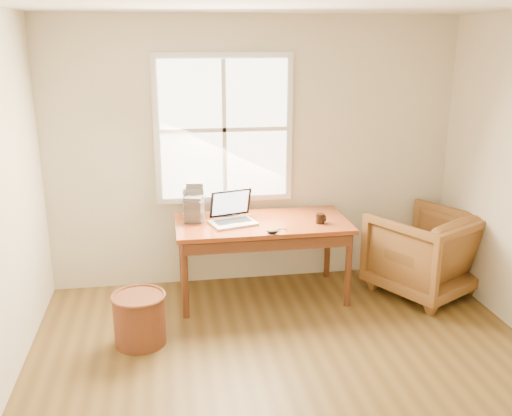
{
  "coord_description": "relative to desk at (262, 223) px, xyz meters",
  "views": [
    {
      "loc": [
        -0.86,
        -3.15,
        2.38
      ],
      "look_at": [
        -0.08,
        1.65,
        0.93
      ],
      "focal_mm": 40.0,
      "sensor_mm": 36.0,
      "label": 1
    }
  ],
  "objects": [
    {
      "name": "room_shell",
      "position": [
        -0.02,
        -1.64,
        0.59
      ],
      "size": [
        4.04,
        4.54,
        2.64
      ],
      "color": "brown",
      "rests_on": "ground"
    },
    {
      "name": "desk",
      "position": [
        0.0,
        0.0,
        0.0
      ],
      "size": [
        1.6,
        0.8,
        0.04
      ],
      "primitive_type": "cube",
      "color": "brown",
      "rests_on": "room_shell"
    },
    {
      "name": "armchair",
      "position": [
        1.55,
        -0.16,
        -0.33
      ],
      "size": [
        1.19,
        1.19,
        0.81
      ],
      "primitive_type": "imported",
      "rotation": [
        0.0,
        0.0,
        3.65
      ],
      "color": "brown",
      "rests_on": "room_shell"
    },
    {
      "name": "wicker_stool",
      "position": [
        -1.12,
        -0.72,
        -0.52
      ],
      "size": [
        0.51,
        0.51,
        0.41
      ],
      "primitive_type": "cylinder",
      "rotation": [
        0.0,
        0.0,
        -0.27
      ],
      "color": "brown",
      "rests_on": "room_shell"
    },
    {
      "name": "laptop",
      "position": [
        -0.28,
        -0.04,
        0.15
      ],
      "size": [
        0.44,
        0.46,
        0.27
      ],
      "primitive_type": null,
      "rotation": [
        0.0,
        0.0,
        0.28
      ],
      "color": "#B1B3B8",
      "rests_on": "desk"
    },
    {
      "name": "mouse",
      "position": [
        0.03,
        -0.36,
        0.04
      ],
      "size": [
        0.11,
        0.09,
        0.03
      ],
      "primitive_type": "ellipsoid",
      "rotation": [
        0.0,
        0.0,
        -0.37
      ],
      "color": "black",
      "rests_on": "desk"
    },
    {
      "name": "coffee_mug",
      "position": [
        0.51,
        -0.14,
        0.07
      ],
      "size": [
        0.11,
        0.11,
        0.09
      ],
      "primitive_type": "cylinder",
      "rotation": [
        0.0,
        0.0,
        -0.4
      ],
      "color": "black",
      "rests_on": "desk"
    },
    {
      "name": "cd_stack_a",
      "position": [
        -0.63,
        0.26,
        0.16
      ],
      "size": [
        0.18,
        0.16,
        0.28
      ],
      "primitive_type": "cube",
      "rotation": [
        0.0,
        0.0,
        -0.31
      ],
      "color": "silver",
      "rests_on": "desk"
    },
    {
      "name": "cd_stack_b",
      "position": [
        -0.62,
        0.09,
        0.14
      ],
      "size": [
        0.19,
        0.18,
        0.24
      ],
      "primitive_type": "cube",
      "rotation": [
        0.0,
        0.0,
        -0.32
      ],
      "color": "#27272C",
      "rests_on": "desk"
    },
    {
      "name": "cd_stack_c",
      "position": [
        -0.6,
        0.21,
        0.19
      ],
      "size": [
        0.16,
        0.14,
        0.35
      ],
      "primitive_type": "cube",
      "rotation": [
        0.0,
        0.0,
        -0.01
      ],
      "color": "#A09FAC",
      "rests_on": "desk"
    },
    {
      "name": "cd_stack_d",
      "position": [
        -0.3,
        0.25,
        0.12
      ],
      "size": [
        0.18,
        0.17,
        0.2
      ],
      "primitive_type": "cube",
      "rotation": [
        0.0,
        0.0,
        -0.21
      ],
      "color": "silver",
      "rests_on": "desk"
    }
  ]
}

